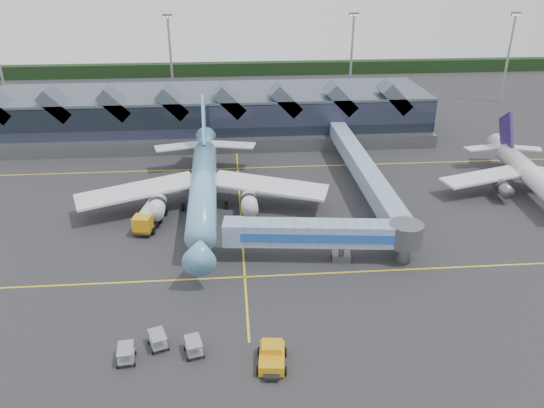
{
  "coord_description": "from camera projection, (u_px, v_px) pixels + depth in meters",
  "views": [
    {
      "loc": [
        -1.19,
        -62.16,
        35.35
      ],
      "look_at": [
        4.1,
        1.77,
        5.0
      ],
      "focal_mm": 35.0,
      "sensor_mm": 36.0,
      "label": 1
    }
  ],
  "objects": [
    {
      "name": "ground",
      "position": [
        243.0,
        244.0,
        71.2
      ],
      "size": [
        260.0,
        260.0,
        0.0
      ],
      "primitive_type": "plane",
      "color": "#2B2B2E",
      "rests_on": "ground"
    },
    {
      "name": "taxi_stripes",
      "position": [
        241.0,
        212.0,
        80.21
      ],
      "size": [
        120.0,
        60.0,
        0.01
      ],
      "color": "yellow",
      "rests_on": "ground"
    },
    {
      "name": "tree_line_far",
      "position": [
        231.0,
        69.0,
        169.44
      ],
      "size": [
        260.0,
        4.0,
        4.0
      ],
      "primitive_type": "cube",
      "color": "black",
      "rests_on": "ground"
    },
    {
      "name": "terminal",
      "position": [
        211.0,
        114.0,
        111.4
      ],
      "size": [
        90.0,
        22.25,
        12.52
      ],
      "color": "black",
      "rests_on": "ground"
    },
    {
      "name": "light_masts",
      "position": [
        322.0,
        62.0,
        124.0
      ],
      "size": [
        132.4,
        42.56,
        22.45
      ],
      "color": "#94979C",
      "rests_on": "ground"
    },
    {
      "name": "main_airliner",
      "position": [
        203.0,
        183.0,
        79.43
      ],
      "size": [
        38.4,
        44.04,
        14.18
      ],
      "rotation": [
        0.0,
        0.0,
        0.01
      ],
      "color": "#66A0D0",
      "rests_on": "ground"
    },
    {
      "name": "regional_jet",
      "position": [
        530.0,
        174.0,
        84.76
      ],
      "size": [
        28.95,
        31.7,
        10.87
      ],
      "rotation": [
        0.0,
        0.0,
        -0.1
      ],
      "color": "silver",
      "rests_on": "ground"
    },
    {
      "name": "jet_bridge",
      "position": [
        334.0,
        234.0,
        66.17
      ],
      "size": [
        24.89,
        6.27,
        5.33
      ],
      "rotation": [
        0.0,
        0.0,
        -0.11
      ],
      "color": "#7196BD",
      "rests_on": "ground"
    },
    {
      "name": "fuel_truck",
      "position": [
        151.0,
        212.0,
        76.02
      ],
      "size": [
        4.12,
        9.69,
        3.22
      ],
      "rotation": [
        0.0,
        0.0,
        -0.19
      ],
      "color": "black",
      "rests_on": "ground"
    },
    {
      "name": "pushback_tug",
      "position": [
        272.0,
        357.0,
        50.05
      ],
      "size": [
        3.15,
        4.6,
        1.94
      ],
      "rotation": [
        0.0,
        0.0,
        -0.1
      ],
      "color": "orange",
      "rests_on": "ground"
    },
    {
      "name": "baggage_carts",
      "position": [
        160.0,
        346.0,
        51.32
      ],
      "size": [
        8.22,
        4.34,
        1.62
      ],
      "rotation": [
        0.0,
        0.0,
        0.24
      ],
      "color": "#979BA0",
      "rests_on": "ground"
    }
  ]
}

